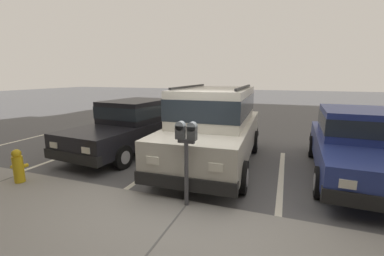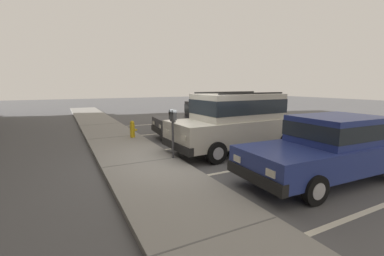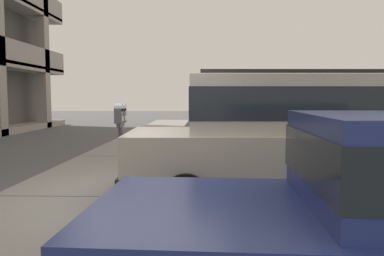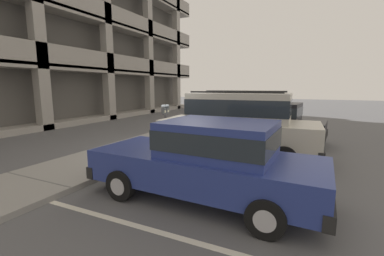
# 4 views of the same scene
# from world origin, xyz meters

# --- Properties ---
(ground_plane) EXTENTS (80.00, 80.00, 0.10)m
(ground_plane) POSITION_xyz_m (0.00, 0.00, -0.05)
(ground_plane) COLOR #565659
(sidewalk) EXTENTS (40.00, 2.20, 0.12)m
(sidewalk) POSITION_xyz_m (0.00, 1.30, 0.06)
(sidewalk) COLOR gray
(sidewalk) RESTS_ON ground_plane
(parking_stall_lines) EXTENTS (11.99, 4.80, 0.01)m
(parking_stall_lines) POSITION_xyz_m (1.48, -1.40, 0.00)
(parking_stall_lines) COLOR silver
(parking_stall_lines) RESTS_ON ground_plane
(silver_suv) EXTENTS (2.16, 4.85, 2.03)m
(silver_suv) POSITION_xyz_m (0.20, -2.13, 1.09)
(silver_suv) COLOR beige
(silver_suv) RESTS_ON ground_plane
(red_sedan) EXTENTS (1.95, 4.54, 1.54)m
(red_sedan) POSITION_xyz_m (-3.05, -2.45, 0.82)
(red_sedan) COLOR navy
(red_sedan) RESTS_ON ground_plane
(dark_hatchback) EXTENTS (2.13, 4.62, 1.54)m
(dark_hatchback) POSITION_xyz_m (2.93, -2.57, 0.82)
(dark_hatchback) COLOR black
(dark_hatchback) RESTS_ON ground_plane
(parking_meter_near) EXTENTS (0.35, 0.12, 1.44)m
(parking_meter_near) POSITION_xyz_m (0.00, 0.35, 1.20)
(parking_meter_near) COLOR #47474C
(parking_meter_near) RESTS_ON sidewalk
(fire_hydrant) EXTENTS (0.30, 0.30, 0.70)m
(fire_hydrant) POSITION_xyz_m (3.60, 0.65, 0.46)
(fire_hydrant) COLOR gold
(fire_hydrant) RESTS_ON sidewalk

